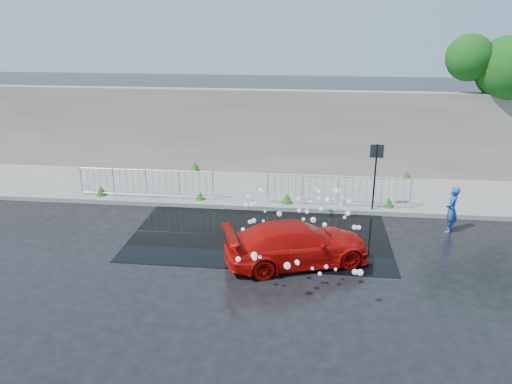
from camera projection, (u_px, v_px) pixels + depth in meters
ground at (241, 246)px, 15.04m from camera, size 90.00×90.00×0.00m
pavement at (259, 189)px, 19.70m from camera, size 30.00×4.00×0.15m
curb at (253, 207)px, 17.82m from camera, size 30.00×0.25×0.16m
retaining_wall at (264, 131)px, 21.14m from camera, size 30.00×0.60×3.50m
puddle at (261, 233)px, 15.92m from camera, size 8.00×5.00×0.01m
sign_post at (376, 166)px, 16.92m from camera, size 0.45×0.06×2.50m
tree at (511, 63)px, 19.35m from camera, size 4.91×2.54×6.19m
railing_left at (146, 183)px, 18.36m from camera, size 5.05×0.05×1.10m
railing_right at (338, 190)px, 17.61m from camera, size 5.05×0.05×1.10m
weeds at (245, 187)px, 19.20m from camera, size 12.17×3.93×0.40m
water_spray at (301, 223)px, 14.92m from camera, size 3.67×5.72×1.05m
red_car at (298, 244)px, 13.81m from camera, size 4.38×2.95×1.18m
person at (452, 210)px, 15.78m from camera, size 0.55×0.65×1.50m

